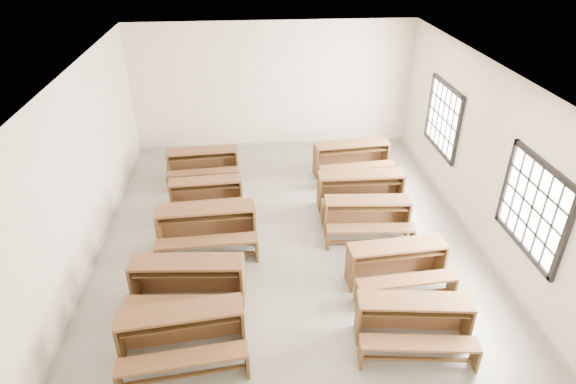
{
  "coord_description": "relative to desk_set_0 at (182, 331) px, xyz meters",
  "views": [
    {
      "loc": [
        -0.66,
        -7.46,
        5.3
      ],
      "look_at": [
        0.0,
        0.0,
        1.0
      ],
      "focal_mm": 30.0,
      "sensor_mm": 36.0,
      "label": 1
    }
  ],
  "objects": [
    {
      "name": "room",
      "position": [
        1.77,
        2.66,
        1.7
      ],
      "size": [
        8.5,
        8.5,
        3.2
      ],
      "color": "gray",
      "rests_on": "ground"
    },
    {
      "name": "desk_set_0",
      "position": [
        0.0,
        0.0,
        0.0
      ],
      "size": [
        1.76,
        1.05,
        0.76
      ],
      "rotation": [
        0.0,
        0.0,
        0.11
      ],
      "color": "brown",
      "rests_on": "ground"
    },
    {
      "name": "desk_set_1",
      "position": [
        -0.02,
        1.04,
        0.01
      ],
      "size": [
        1.79,
        1.03,
        0.78
      ],
      "rotation": [
        0.0,
        0.0,
        -0.08
      ],
      "color": "brown",
      "rests_on": "ground"
    },
    {
      "name": "desk_set_2",
      "position": [
        0.19,
        2.54,
        0.02
      ],
      "size": [
        1.81,
        1.0,
        0.79
      ],
      "rotation": [
        0.0,
        0.0,
        0.05
      ],
      "color": "brown",
      "rests_on": "ground"
    },
    {
      "name": "desk_set_3",
      "position": [
        0.1,
        3.85,
        -0.06
      ],
      "size": [
        1.5,
        0.84,
        0.66
      ],
      "rotation": [
        0.0,
        0.0,
        0.06
      ],
      "color": "brown",
      "rests_on": "ground"
    },
    {
      "name": "desk_set_4",
      "position": [
        -0.06,
        5.19,
        -0.02
      ],
      "size": [
        1.65,
        0.94,
        0.72
      ],
      "rotation": [
        0.0,
        0.0,
        0.07
      ],
      "color": "brown",
      "rests_on": "ground"
    },
    {
      "name": "desk_set_5",
      "position": [
        3.21,
        -0.03,
        -0.03
      ],
      "size": [
        1.67,
        1.0,
        0.71
      ],
      "rotation": [
        0.0,
        0.0,
        -0.12
      ],
      "color": "brown",
      "rests_on": "ground"
    },
    {
      "name": "desk_set_6",
      "position": [
        3.34,
        1.24,
        -0.02
      ],
      "size": [
        1.66,
        0.95,
        0.72
      ],
      "rotation": [
        0.0,
        0.0,
        0.08
      ],
      "color": "brown",
      "rests_on": "ground"
    },
    {
      "name": "desk_set_7",
      "position": [
        3.18,
        2.69,
        -0.02
      ],
      "size": [
        1.66,
        0.94,
        0.72
      ],
      "rotation": [
        0.0,
        0.0,
        -0.07
      ],
      "color": "brown",
      "rests_on": "ground"
    },
    {
      "name": "desk_set_8",
      "position": [
        3.26,
        3.61,
        0.01
      ],
      "size": [
        1.74,
        0.93,
        0.78
      ],
      "rotation": [
        0.0,
        0.0,
        -0.02
      ],
      "color": "brown",
      "rests_on": "ground"
    },
    {
      "name": "desk_set_9",
      "position": [
        3.38,
        5.13,
        0.01
      ],
      "size": [
        1.81,
        1.06,
        0.78
      ],
      "rotation": [
        0.0,
        0.0,
        0.09
      ],
      "color": "brown",
      "rests_on": "ground"
    }
  ]
}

